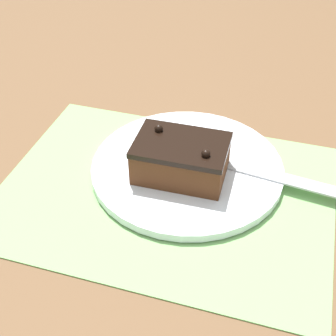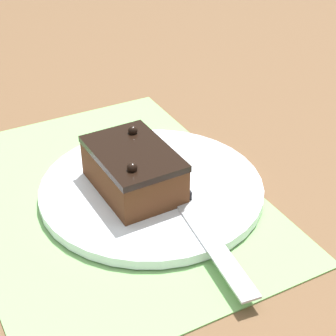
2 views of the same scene
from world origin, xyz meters
name	(u,v)px [view 1 (image 1 of 2)]	position (x,y,z in m)	size (l,w,h in m)	color
ground_plane	(165,192)	(0.00, 0.00, 0.00)	(3.00, 3.00, 0.00)	brown
placemat_woven	(165,191)	(0.00, 0.00, 0.00)	(0.46, 0.34, 0.00)	#7AB266
cake_plate	(187,167)	(0.02, 0.05, 0.01)	(0.28, 0.28, 0.01)	white
chocolate_cake	(181,158)	(0.01, 0.03, 0.04)	(0.13, 0.09, 0.06)	#512D19
serving_knife	(227,162)	(0.07, 0.07, 0.02)	(0.25, 0.05, 0.01)	black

